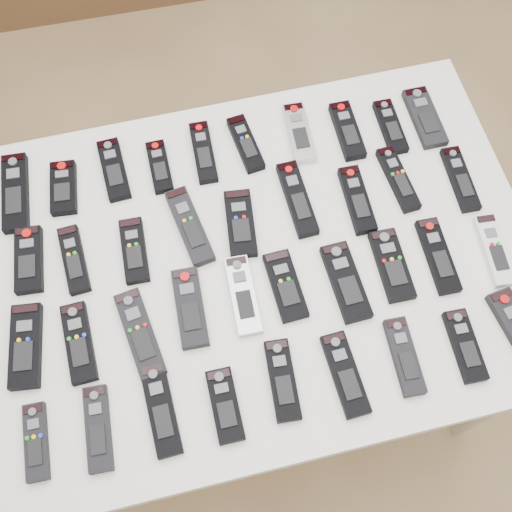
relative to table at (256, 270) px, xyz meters
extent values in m
plane|color=#8B6647|center=(0.05, 0.04, -0.72)|extent=(4.00, 4.00, 0.00)
cube|color=white|center=(0.00, 0.00, 0.04)|extent=(1.25, 0.88, 0.04)
cylinder|color=beige|center=(0.56, -0.38, -0.35)|extent=(0.04, 0.04, 0.74)
cylinder|color=beige|center=(-0.56, 0.38, -0.35)|extent=(0.04, 0.04, 0.74)
cylinder|color=beige|center=(0.56, 0.38, -0.35)|extent=(0.04, 0.04, 0.74)
cube|color=black|center=(-0.50, 0.29, 0.07)|extent=(0.07, 0.21, 0.02)
cube|color=black|center=(-0.39, 0.28, 0.07)|extent=(0.07, 0.14, 0.02)
cube|color=black|center=(-0.27, 0.30, 0.07)|extent=(0.06, 0.17, 0.02)
cube|color=black|center=(-0.17, 0.28, 0.07)|extent=(0.05, 0.14, 0.02)
cube|color=black|center=(-0.06, 0.30, 0.07)|extent=(0.05, 0.17, 0.02)
cube|color=black|center=(0.05, 0.30, 0.07)|extent=(0.06, 0.16, 0.02)
cube|color=#B7B7BC|center=(0.18, 0.30, 0.07)|extent=(0.06, 0.17, 0.02)
cube|color=black|center=(0.30, 0.28, 0.07)|extent=(0.05, 0.16, 0.02)
cube|color=black|center=(0.40, 0.27, 0.07)|extent=(0.05, 0.15, 0.02)
cube|color=black|center=(0.49, 0.27, 0.07)|extent=(0.06, 0.17, 0.02)
cube|color=black|center=(-0.49, 0.11, 0.07)|extent=(0.07, 0.16, 0.02)
cube|color=black|center=(-0.39, 0.09, 0.07)|extent=(0.06, 0.16, 0.02)
cube|color=black|center=(-0.26, 0.08, 0.07)|extent=(0.06, 0.16, 0.02)
cube|color=black|center=(-0.13, 0.11, 0.07)|extent=(0.08, 0.20, 0.02)
cube|color=black|center=(-0.01, 0.09, 0.07)|extent=(0.08, 0.17, 0.02)
cube|color=black|center=(0.13, 0.12, 0.07)|extent=(0.05, 0.19, 0.02)
cube|color=black|center=(0.26, 0.09, 0.07)|extent=(0.05, 0.17, 0.02)
cube|color=black|center=(0.37, 0.12, 0.07)|extent=(0.05, 0.18, 0.02)
cube|color=black|center=(0.51, 0.09, 0.07)|extent=(0.05, 0.17, 0.02)
cube|color=black|center=(-0.51, -0.08, 0.07)|extent=(0.08, 0.19, 0.02)
cube|color=black|center=(-0.40, -0.10, 0.07)|extent=(0.06, 0.17, 0.02)
cube|color=black|center=(-0.28, -0.11, 0.07)|extent=(0.08, 0.20, 0.02)
cube|color=black|center=(-0.16, -0.08, 0.07)|extent=(0.07, 0.18, 0.02)
cube|color=#B7B7BC|center=(-0.05, -0.08, 0.07)|extent=(0.06, 0.18, 0.02)
cube|color=black|center=(0.05, -0.08, 0.07)|extent=(0.06, 0.16, 0.02)
cube|color=black|center=(0.18, -0.10, 0.07)|extent=(0.07, 0.18, 0.02)
cube|color=black|center=(0.29, -0.09, 0.07)|extent=(0.07, 0.17, 0.02)
cube|color=black|center=(0.39, -0.09, 0.07)|extent=(0.06, 0.18, 0.02)
cube|color=silver|center=(0.52, -0.11, 0.07)|extent=(0.06, 0.18, 0.02)
cube|color=black|center=(-0.51, -0.28, 0.07)|extent=(0.05, 0.15, 0.02)
cube|color=black|center=(-0.39, -0.29, 0.07)|extent=(0.06, 0.17, 0.02)
cube|color=black|center=(-0.26, -0.28, 0.07)|extent=(0.06, 0.19, 0.02)
cube|color=black|center=(-0.14, -0.30, 0.07)|extent=(0.05, 0.15, 0.02)
cube|color=black|center=(-0.01, -0.28, 0.07)|extent=(0.06, 0.17, 0.02)
cube|color=black|center=(0.12, -0.30, 0.07)|extent=(0.06, 0.18, 0.02)
cube|color=black|center=(0.24, -0.29, 0.07)|extent=(0.05, 0.17, 0.02)
cube|color=black|center=(0.37, -0.30, 0.07)|extent=(0.06, 0.16, 0.02)
camera|label=1|loc=(-0.14, -0.57, 1.35)|focal=45.00mm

